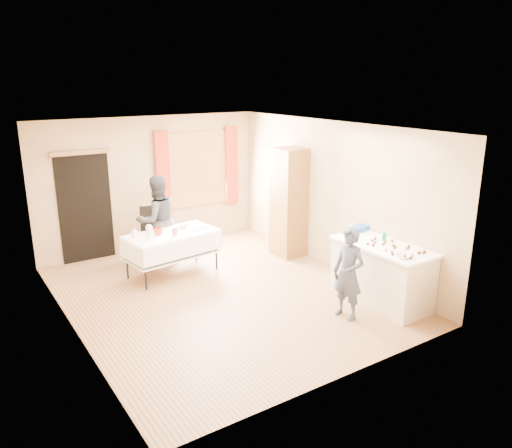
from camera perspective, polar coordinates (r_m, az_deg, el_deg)
floor at (r=8.00m, az=-3.93°, el=-8.03°), size 4.50×5.50×0.02m
ceiling at (r=7.32m, az=-4.33°, el=11.00°), size 4.50×5.50×0.02m
wall_back at (r=9.99m, az=-11.92°, el=4.54°), size 4.50×0.02×2.60m
wall_front at (r=5.43m, az=10.35°, el=-5.41°), size 4.50×0.02×2.60m
wall_left at (r=6.80m, az=-20.98°, el=-1.78°), size 0.02×5.50×2.60m
wall_right at (r=8.84m, az=8.78°, el=3.17°), size 0.02×5.50×2.60m
window_frame at (r=10.32m, az=-6.72°, el=6.28°), size 1.32×0.06×1.52m
window_pane at (r=10.30m, az=-6.68°, el=6.27°), size 1.20×0.02×1.40m
curtain_left at (r=9.95m, az=-10.61°, el=5.74°), size 0.28×0.06×1.65m
curtain_right at (r=10.64m, az=-2.82°, el=6.68°), size 0.28×0.06×1.65m
doorway at (r=9.65m, az=-18.92°, el=1.75°), size 0.95×0.04×2.00m
door_lintel at (r=9.43m, az=-19.45°, el=7.72°), size 1.05×0.06×0.08m
cabinet at (r=9.43m, az=3.74°, el=2.45°), size 0.50×0.60×2.05m
counter at (r=7.79m, az=14.13°, el=-5.51°), size 0.75×1.57×0.91m
party_table at (r=8.72m, az=-9.55°, el=-2.90°), size 1.65×0.99×0.75m
chair at (r=9.62m, az=-11.68°, el=-2.13°), size 0.50×0.50×0.98m
girl at (r=7.11m, az=10.52°, el=-5.58°), size 0.59×0.48×1.33m
woman at (r=9.18m, az=-11.20°, el=0.44°), size 0.82×0.65×1.64m
soda_can at (r=7.80m, az=14.44°, el=-1.45°), size 0.08×0.08×0.12m
mixing_bowl at (r=7.16m, az=16.53°, el=-3.55°), size 0.30×0.30×0.05m
foam_block at (r=7.98m, az=10.88°, el=-0.98°), size 0.18×0.15×0.08m
blue_basket at (r=8.23m, az=11.67°, el=-0.49°), size 0.33×0.25×0.08m
pitcher at (r=8.32m, az=-12.09°, el=-0.99°), size 0.14×0.14×0.22m
cup_red at (r=8.55m, az=-11.10°, el=-0.80°), size 0.16×0.16×0.12m
cup_rainbow at (r=8.45m, az=-9.27°, el=-0.93°), size 0.15×0.15×0.11m
small_bowl at (r=8.87m, az=-8.25°, el=-0.25°), size 0.30×0.30×0.05m
pastry_tray at (r=8.78m, az=-6.32°, el=-0.46°), size 0.33×0.29×0.02m
bottle at (r=8.47m, az=-13.72°, el=-0.96°), size 0.13×0.14×0.17m
cake_balls at (r=7.47m, az=15.68°, el=-2.66°), size 0.51×0.90×0.04m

